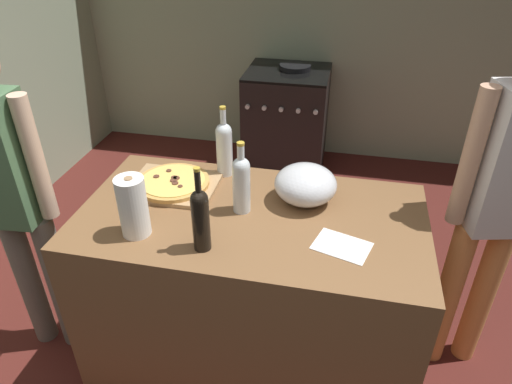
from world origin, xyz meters
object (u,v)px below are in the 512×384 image
Objects in this scene: pizza at (173,182)px; paper_towel_roll at (133,207)px; mixing_bowl at (306,184)px; wine_bottle_clear at (224,146)px; person_in_red at (497,198)px; wine_bottle_dark at (241,182)px; person_in_stripes at (16,196)px; wine_bottle_amber at (200,217)px; stove at (286,120)px.

paper_towel_roll is at bearing -93.20° from pizza.
wine_bottle_clear is at bearing 158.63° from mixing_bowl.
wine_bottle_clear is 0.20× the size of person_in_red.
mixing_bowl is at bearing 26.88° from wine_bottle_dark.
wine_bottle_clear is at bearing 24.87° from person_in_stripes.
person_in_red reaches higher than mixing_bowl.
person_in_stripes is (-0.93, 0.17, -0.14)m from wine_bottle_amber.
wine_bottle_clear is 0.33m from wine_bottle_dark.
wine_bottle_clear is (-0.06, 0.57, 0.00)m from wine_bottle_amber.
pizza reaches higher than stove.
mixing_bowl is 0.29m from wine_bottle_dark.
wine_bottle_clear is at bearing 67.41° from paper_towel_roll.
person_in_stripes reaches higher than wine_bottle_amber.
wine_bottle_clear is 0.38× the size of stove.
wine_bottle_clear is 1.22m from person_in_red.
person_in_stripes is (-0.87, -0.40, -0.14)m from wine_bottle_clear.
person_in_stripes is (-1.02, -0.11, -0.14)m from wine_bottle_dark.
person_in_stripes is at bearing 169.90° from wine_bottle_amber.
pizza is 1.32× the size of paper_towel_roll.
wine_bottle_dark is (0.35, -0.11, 0.11)m from pizza.
person_in_red is (0.80, 0.09, -0.02)m from mixing_bowl.
mixing_bowl is at bearing 10.75° from person_in_stripes.
stove is at bearing 88.67° from wine_bottle_clear.
paper_towel_roll is 1.50m from person_in_red.
wine_bottle_dark is 1.08m from person_in_red.
wine_bottle_amber is at bearing -107.53° from wine_bottle_dark.
wine_bottle_clear is 0.21× the size of person_in_stripes.
stove is (-0.11, 2.08, -0.62)m from wine_bottle_dark.
wine_bottle_clear reaches higher than mixing_bowl.
wine_bottle_dark is 0.35× the size of stove.
stove is at bearing 93.05° from wine_bottle_dark.
wine_bottle_amber is at bearing -83.52° from wine_bottle_clear.
paper_towel_roll is 0.74× the size of wine_bottle_clear.
pizza is 1.23× the size of mixing_bowl.
wine_bottle_amber is (-0.34, -0.41, 0.06)m from mixing_bowl.
person_in_red is at bearing -57.93° from stove.
paper_towel_roll is (-0.02, -0.36, 0.09)m from pizza.
wine_bottle_dark is (0.37, 0.24, 0.02)m from paper_towel_roll.
person_in_red reaches higher than person_in_stripes.
paper_towel_roll is 0.16× the size of person_in_stripes.
pizza is 0.37× the size of stove.
stove is (0.24, 1.97, -0.51)m from pizza.
mixing_bowl reaches higher than stove.
pizza is 1.42m from person_in_red.
paper_towel_roll is (-0.63, -0.37, 0.04)m from mixing_bowl.
person_in_red reaches higher than wine_bottle_dark.
wine_bottle_clear reaches higher than wine_bottle_dark.
pizza is 0.70m from person_in_stripes.
mixing_bowl is 1.07× the size of paper_towel_roll.
mixing_bowl is at bearing 1.56° from pizza.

